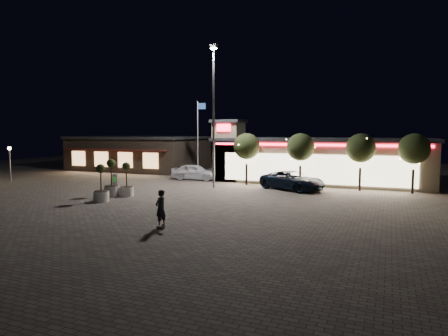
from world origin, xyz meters
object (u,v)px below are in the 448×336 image
at_px(white_sedan, 195,172).
at_px(pedestrian, 161,208).
at_px(pickup_truck, 292,180).
at_px(valet_sign, 115,182).
at_px(planter_left, 112,185).
at_px(planter_mid, 101,190).

height_order(white_sedan, pedestrian, pedestrian).
distance_m(pickup_truck, valet_sign, 14.53).
xyz_separation_m(pedestrian, planter_left, (-8.65, 7.02, -0.08)).
xyz_separation_m(pedestrian, planter_mid, (-7.80, 4.78, -0.14)).
bearing_deg(white_sedan, pickup_truck, -112.20).
height_order(pedestrian, valet_sign, pedestrian).
distance_m(planter_left, valet_sign, 1.44).
bearing_deg(pedestrian, valet_sign, -120.66).
bearing_deg(white_sedan, planter_mid, 171.91).
height_order(white_sedan, planter_left, planter_left).
relative_size(pickup_truck, planter_left, 2.00).
xyz_separation_m(pickup_truck, pedestrian, (-3.36, -15.62, 0.17)).
distance_m(planter_mid, valet_sign, 1.41).
bearing_deg(white_sedan, planter_left, 167.43).
height_order(pickup_truck, valet_sign, valet_sign).
relative_size(pedestrian, planter_left, 0.67).
bearing_deg(pedestrian, pickup_truck, 175.93).
bearing_deg(planter_mid, white_sedan, 88.38).
bearing_deg(planter_mid, planter_left, 110.87).
height_order(pickup_truck, white_sedan, white_sedan).
height_order(planter_left, valet_sign, planter_left).
distance_m(pickup_truck, planter_mid, 15.56).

